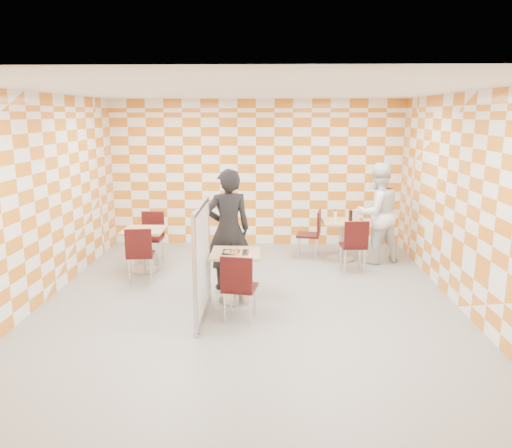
{
  "coord_description": "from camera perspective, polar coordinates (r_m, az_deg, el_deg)",
  "views": [
    {
      "loc": [
        0.31,
        -6.79,
        2.69
      ],
      "look_at": [
        0.1,
        0.2,
        1.15
      ],
      "focal_mm": 35.0,
      "sensor_mm": 36.0,
      "label": 1
    }
  ],
  "objects": [
    {
      "name": "chair_empty_far",
      "position": [
        9.45,
        -11.8,
        -0.98
      ],
      "size": [
        0.43,
        0.44,
        0.92
      ],
      "color": "#360A0B",
      "rests_on": "ground"
    },
    {
      "name": "chair_second_front",
      "position": [
        8.75,
        11.2,
        -2.01
      ],
      "size": [
        0.45,
        0.46,
        0.92
      ],
      "color": "#360A0B",
      "rests_on": "ground"
    },
    {
      "name": "sport_bottle",
      "position": [
        9.49,
        9.06,
        1.01
      ],
      "size": [
        0.06,
        0.06,
        0.2
      ],
      "color": "white",
      "rests_on": "second_table"
    },
    {
      "name": "main_table",
      "position": [
        7.27,
        -2.33,
        -5.06
      ],
      "size": [
        0.7,
        0.7,
        0.75
      ],
      "color": "tan",
      "rests_on": "ground"
    },
    {
      "name": "empty_table",
      "position": [
        8.89,
        -12.65,
        -2.09
      ],
      "size": [
        0.7,
        0.7,
        0.75
      ],
      "color": "tan",
      "rests_on": "ground"
    },
    {
      "name": "room_shell",
      "position": [
        7.44,
        -0.69,
        3.21
      ],
      "size": [
        7.0,
        7.0,
        7.0
      ],
      "color": "gray",
      "rests_on": "ground"
    },
    {
      "name": "partition",
      "position": [
        6.67,
        -6.2,
        -4.21
      ],
      "size": [
        0.08,
        1.38,
        1.55
      ],
      "color": "white",
      "rests_on": "ground"
    },
    {
      "name": "soda_bottle",
      "position": [
        9.43,
        10.76,
        0.97
      ],
      "size": [
        0.07,
        0.07,
        0.23
      ],
      "color": "black",
      "rests_on": "second_table"
    },
    {
      "name": "chair_second_side",
      "position": [
        9.49,
        6.55,
        -0.74
      ],
      "size": [
        0.5,
        0.49,
        0.92
      ],
      "color": "#360A0B",
      "rests_on": "ground"
    },
    {
      "name": "chair_empty_near",
      "position": [
        8.26,
        -13.15,
        -2.98
      ],
      "size": [
        0.47,
        0.48,
        0.92
      ],
      "color": "#360A0B",
      "rests_on": "ground"
    },
    {
      "name": "chair_main_front",
      "position": [
        6.53,
        -2.03,
        -6.79
      ],
      "size": [
        0.49,
        0.49,
        0.92
      ],
      "color": "#360A0B",
      "rests_on": "ground"
    },
    {
      "name": "man_dark",
      "position": [
        7.73,
        -3.19,
        -0.63
      ],
      "size": [
        0.78,
        0.61,
        1.89
      ],
      "primitive_type": "imported",
      "rotation": [
        0.0,
        0.0,
        3.39
      ],
      "color": "black",
      "rests_on": "ground"
    },
    {
      "name": "man_white",
      "position": [
        9.37,
        13.64,
        1.19
      ],
      "size": [
        1.1,
        1.0,
        1.85
      ],
      "primitive_type": "imported",
      "rotation": [
        0.0,
        0.0,
        3.55
      ],
      "color": "white",
      "rests_on": "ground"
    },
    {
      "name": "pizza_on_foil",
      "position": [
        7.18,
        -2.36,
        -3.13
      ],
      "size": [
        0.4,
        0.4,
        0.04
      ],
      "color": "silver",
      "rests_on": "main_table"
    },
    {
      "name": "second_table",
      "position": [
        9.48,
        9.72,
        -1.06
      ],
      "size": [
        0.7,
        0.7,
        0.75
      ],
      "color": "tan",
      "rests_on": "ground"
    }
  ]
}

